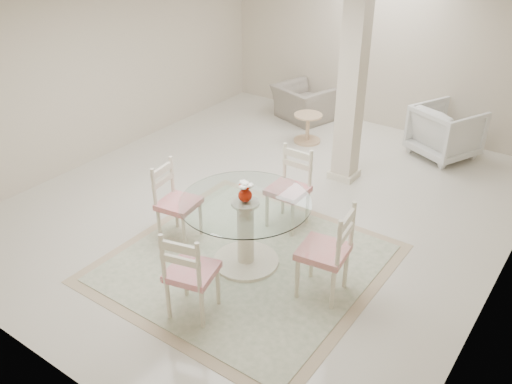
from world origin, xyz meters
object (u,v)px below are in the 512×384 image
Objects in this scene: armchair_white at (446,132)px; side_table at (308,129)px; column at (351,90)px; red_vase at (245,192)px; dining_table at (246,233)px; dining_chair_east at (331,246)px; dining_chair_north at (291,182)px; dining_chair_west at (173,196)px; recliner_taupe at (303,103)px; dining_chair_south at (188,269)px.

side_table is at bearing 45.55° from armchair_white.
column reaches higher than red_vase.
dining_chair_east is (1.03, 0.06, 0.20)m from dining_table.
dining_chair_north is at bearing 98.19° from armchair_white.
dining_table is at bearing -94.62° from dining_chair_west.
dining_chair_north is at bearing 92.73° from dining_table.
column is at bearing -27.78° from dining_chair_west.
dining_chair_west reaches higher than recliner_taupe.
dining_table is at bearing -88.45° from column.
dining_table is at bearing 130.22° from recliner_taupe.
dining_chair_west is 4.60m from armchair_white.
recliner_taupe is (-1.72, 3.17, -0.28)m from dining_chair_north.
dining_chair_west is (-0.95, -2.62, -0.77)m from column.
recliner_taupe is 1.98× the size of side_table.
dining_chair_west is at bearing -55.93° from dining_chair_south.
dining_chair_west is (-2.04, -0.12, -0.05)m from dining_chair_east.
dining_chair_east reaches higher than dining_chair_north.
red_vase is 0.21× the size of dining_chair_south.
recliner_taupe is (-1.77, 4.19, -0.63)m from red_vase.
armchair_white is at bearing 78.06° from dining_table.
side_table is (-1.17, 3.35, -0.72)m from red_vase.
side_table is at bearing -153.80° from dining_chair_east.
dining_chair_north is 2.04m from dining_chair_south.
side_table is (-2.20, 3.30, -0.40)m from dining_chair_east.
column is 1.76m from side_table.
dining_table is 3.56m from side_table.
red_vase is at bearing -94.64° from dining_chair_west.
dining_chair_south is at bearing -49.13° from dining_chair_east.
dining_chair_west is at bearing -109.90° from column.
dining_chair_north is 2.61m from side_table.
recliner_taupe is (-1.77, 4.19, -0.11)m from dining_table.
dining_chair_north is 1.17× the size of recliner_taupe.
dining_chair_east is 1.31× the size of armchair_white.
column reaches higher than dining_chair_south.
dining_chair_east is 1.05× the size of dining_chair_north.
red_vase reaches higher than dining_table.
red_vase reaches higher than armchair_white.
dining_chair_north is 1.24× the size of armchair_white.
armchair_white is (0.81, 5.15, -0.18)m from dining_chair_south.
recliner_taupe is 1.03m from side_table.
column is 2.47× the size of dining_chair_west.
dining_table is 1.27× the size of dining_chair_south.
red_vase is 1.07m from dining_chair_east.
column reaches higher than side_table.
dining_chair_west is at bearing -132.27° from dining_chair_north.
dining_chair_west is at bearing 90.40° from armchair_white.
dining_chair_west is 3.43m from side_table.
dining_chair_south is (0.14, -3.58, -0.76)m from column.
column is at bearing 91.57° from red_vase.
dining_chair_south reaches higher than recliner_taupe.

